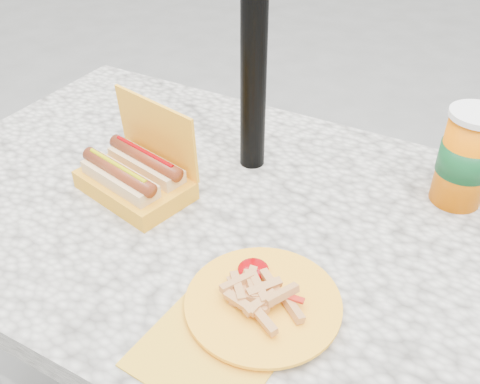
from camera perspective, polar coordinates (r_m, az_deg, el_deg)
The scene contains 4 objects.
picnic_table at distance 1.07m, azimuth -2.83°, elevation -5.83°, with size 1.20×0.80×0.75m.
hotdog_box at distance 1.02m, azimuth -11.04°, elevation 1.77°, with size 0.23×0.18×0.17m.
fries_plate at distance 0.80m, azimuth 1.93°, elevation -11.90°, with size 0.24×0.31×0.05m.
soda_cup at distance 1.04m, azimuth 22.96°, elevation 3.36°, with size 0.10×0.10×0.18m.
Camera 1 is at (0.43, -0.66, 1.36)m, focal length 40.00 mm.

